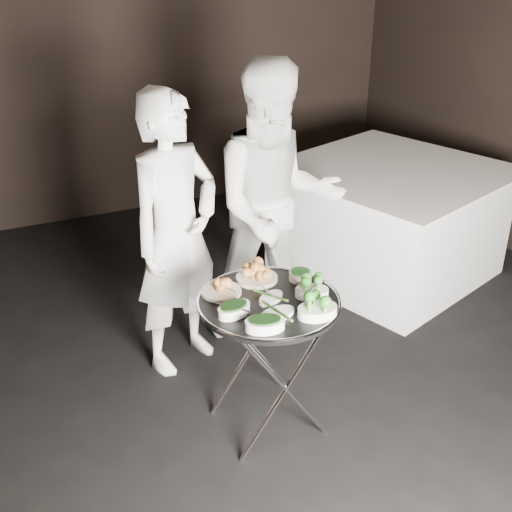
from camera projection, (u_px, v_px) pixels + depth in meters
name	position (u px, v px, depth m)	size (l,w,h in m)	color
floor	(250.00, 459.00, 3.29)	(6.00, 7.00, 0.05)	black
wall_back	(77.00, 51.00, 5.47)	(6.00, 0.05, 3.00)	black
tray_stand	(268.00, 359.00, 3.31)	(0.51, 0.44, 0.76)	silver
serving_tray	(269.00, 302.00, 3.16)	(0.72, 0.72, 0.04)	black
potato_plate_a	(221.00, 287.00, 3.21)	(0.22, 0.22, 0.07)	beige
potato_plate_b	(257.00, 274.00, 3.33)	(0.22, 0.22, 0.08)	beige
greens_bowl	(300.00, 274.00, 3.33)	(0.12, 0.12, 0.07)	white
asparagus_plate_a	(271.00, 297.00, 3.16)	(0.19, 0.17, 0.03)	white
asparagus_plate_b	(277.00, 313.00, 3.02)	(0.21, 0.14, 0.04)	white
spinach_bowl_a	(234.00, 308.00, 3.03)	(0.20, 0.16, 0.07)	white
spinach_bowl_b	(265.00, 323.00, 2.91)	(0.21, 0.16, 0.08)	white
broccoli_bowl_a	(312.00, 291.00, 3.18)	(0.20, 0.18, 0.07)	white
broccoli_bowl_b	(317.00, 309.00, 3.01)	(0.21, 0.16, 0.08)	white
serving_utensils	(266.00, 285.00, 3.19)	(0.57, 0.41, 0.01)	silver
waiter_left	(176.00, 236.00, 3.67)	(0.62, 0.40, 1.69)	white
waiter_right	(276.00, 206.00, 3.94)	(0.87, 0.67, 1.78)	white
dining_table	(388.00, 221.00, 4.90)	(1.49, 1.49, 0.85)	white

